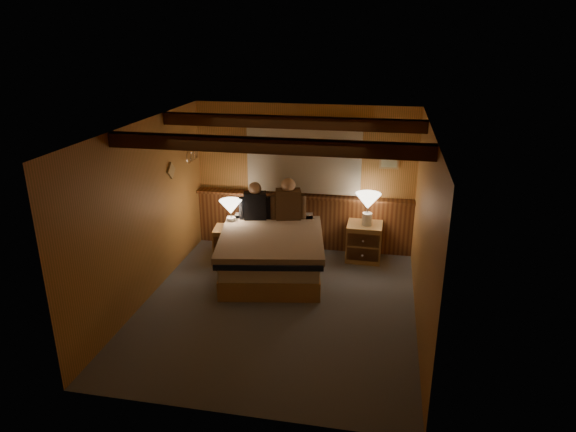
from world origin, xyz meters
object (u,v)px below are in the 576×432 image
(bed, at_px, (272,252))
(nightstand_left, at_px, (230,243))
(lamp_left, at_px, (231,209))
(person_right, at_px, (288,202))
(lamp_right, at_px, (368,203))
(nightstand_right, at_px, (364,242))
(person_left, at_px, (255,204))
(duffel_bag, at_px, (240,262))

(bed, xyz_separation_m, nightstand_left, (-0.77, 0.37, -0.07))
(lamp_left, height_order, person_right, person_right)
(lamp_right, distance_m, person_right, 1.24)
(nightstand_left, xyz_separation_m, person_right, (0.90, 0.28, 0.66))
(nightstand_left, xyz_separation_m, lamp_right, (2.14, 0.37, 0.70))
(nightstand_right, xyz_separation_m, lamp_right, (0.03, -0.03, 0.66))
(lamp_right, bearing_deg, person_left, -174.05)
(nightstand_left, bearing_deg, duffel_bag, -64.56)
(lamp_right, distance_m, duffel_bag, 2.17)
(person_left, distance_m, duffel_bag, 0.97)
(person_right, distance_m, duffel_bag, 1.22)
(nightstand_right, bearing_deg, bed, -149.57)
(nightstand_right, relative_size, person_right, 0.87)
(nightstand_right, distance_m, lamp_right, 0.66)
(lamp_right, xyz_separation_m, person_right, (-1.24, -0.08, -0.04))
(nightstand_left, distance_m, person_right, 1.15)
(nightstand_right, relative_size, person_left, 0.96)
(nightstand_left, height_order, lamp_right, lamp_right)
(person_right, bearing_deg, person_left, 176.55)
(nightstand_right, relative_size, lamp_left, 1.31)
(lamp_right, bearing_deg, bed, -151.71)
(nightstand_right, distance_m, person_right, 1.37)
(person_left, bearing_deg, person_right, -2.59)
(nightstand_left, relative_size, person_left, 0.85)
(nightstand_right, height_order, person_right, person_right)
(lamp_left, relative_size, person_left, 0.73)
(person_left, xyz_separation_m, duffel_bag, (-0.09, -0.63, -0.73))
(person_right, height_order, duffel_bag, person_right)
(bed, height_order, duffel_bag, bed)
(bed, bearing_deg, lamp_left, 142.83)
(person_right, bearing_deg, nightstand_right, -9.31)
(bed, relative_size, person_left, 3.40)
(bed, height_order, nightstand_right, bed)
(nightstand_right, bearing_deg, person_left, -172.31)
(lamp_left, distance_m, person_right, 0.91)
(nightstand_right, height_order, lamp_right, lamp_right)
(nightstand_left, bearing_deg, lamp_left, 6.64)
(bed, xyz_separation_m, lamp_right, (1.37, 0.74, 0.62))
(bed, bearing_deg, nightstand_right, 19.63)
(bed, distance_m, person_left, 0.88)
(person_right, bearing_deg, lamp_right, -10.60)
(lamp_right, bearing_deg, nightstand_left, -170.26)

